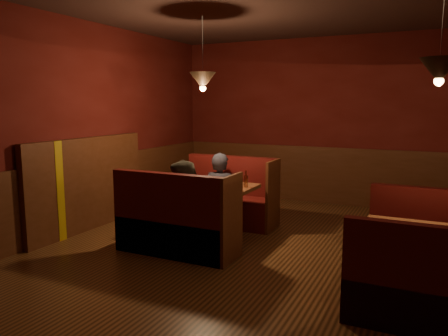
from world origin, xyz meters
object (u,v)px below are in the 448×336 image
at_px(second_table, 427,248).
at_px(diner_b, 184,192).
at_px(second_bench_far, 430,246).
at_px(main_bench_far, 230,202).
at_px(main_table, 205,197).
at_px(second_bench_near, 427,297).
at_px(main_bench_near, 175,228).
at_px(diner_a, 220,177).

distance_m(second_table, diner_b, 2.65).
relative_size(second_table, second_bench_far, 0.90).
bearing_deg(main_bench_far, main_table, -91.14).
height_order(second_table, second_bench_near, second_bench_near).
bearing_deg(main_bench_near, diner_a, 93.38).
relative_size(main_bench_near, second_bench_near, 1.17).
distance_m(main_bench_near, second_bench_near, 2.78).
bearing_deg(second_bench_near, main_bench_near, 166.61).
bearing_deg(diner_a, second_table, 148.74).
distance_m(main_bench_near, second_table, 2.68).
height_order(second_bench_far, diner_a, diner_a).
relative_size(main_bench_near, diner_a, 1.02).
relative_size(diner_a, diner_b, 0.98).
height_order(second_bench_far, second_bench_near, same).
bearing_deg(diner_a, second_bench_far, 161.22).
bearing_deg(diner_a, main_bench_near, 87.58).
height_order(second_table, second_bench_far, second_bench_far).
relative_size(second_table, second_bench_near, 0.90).
relative_size(main_table, second_bench_far, 1.07).
relative_size(main_bench_far, second_bench_near, 1.17).
distance_m(second_bench_near, diner_a, 3.44).
xyz_separation_m(main_bench_near, second_bench_far, (2.70, 0.70, -0.03)).
distance_m(main_bench_far, diner_b, 1.42).
relative_size(main_bench_far, second_bench_far, 1.17).
xyz_separation_m(main_table, second_bench_far, (2.71, -0.06, -0.26)).
height_order(main_bench_far, second_bench_far, main_bench_far).
xyz_separation_m(main_bench_near, diner_a, (-0.08, 1.34, 0.40)).
bearing_deg(main_table, diner_a, 96.25).
distance_m(main_table, second_bench_near, 3.06).
xyz_separation_m(second_table, diner_b, (-2.64, 0.12, 0.26)).
bearing_deg(diner_b, main_bench_near, -79.56).
xyz_separation_m(second_bench_near, diner_b, (-2.66, 0.79, 0.44)).
height_order(main_bench_near, diner_a, diner_a).
bearing_deg(second_bench_far, diner_a, 167.02).
height_order(main_table, main_bench_near, main_bench_near).
bearing_deg(second_bench_near, main_bench_far, 141.54).
height_order(main_bench_far, main_bench_near, same).
xyz_separation_m(second_table, second_bench_near, (0.03, -0.67, -0.19)).
bearing_deg(main_bench_far, second_table, -28.87).
bearing_deg(main_bench_far, second_bench_near, -38.46).
height_order(second_bench_near, diner_a, diner_a).
bearing_deg(main_table, second_bench_far, -1.17).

